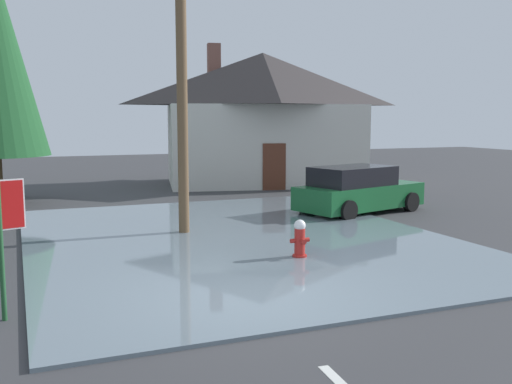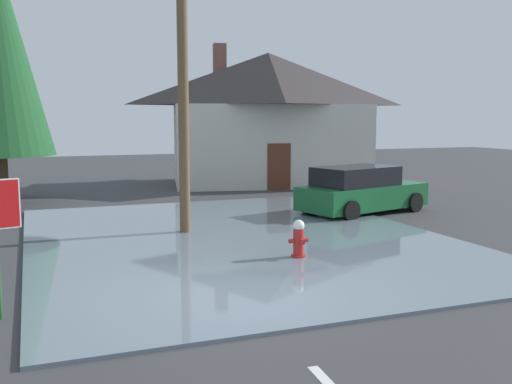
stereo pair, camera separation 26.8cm
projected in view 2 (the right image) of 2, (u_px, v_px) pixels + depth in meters
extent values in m
cube|color=#38383A|center=(243.00, 303.00, 10.12)|extent=(80.00, 80.00, 0.10)
cube|color=slate|center=(237.00, 238.00, 15.13)|extent=(10.21, 13.07, 0.07)
cube|color=silver|center=(221.00, 331.00, 8.64)|extent=(3.18, 0.58, 0.01)
cylinder|color=#AD231E|center=(298.00, 257.00, 12.98)|extent=(0.32, 0.32, 0.11)
cylinder|color=#AD231E|center=(299.00, 242.00, 12.94)|extent=(0.23, 0.23, 0.59)
sphere|color=white|center=(299.00, 226.00, 12.89)|extent=(0.26, 0.26, 0.26)
cylinder|color=#AD231E|center=(291.00, 241.00, 12.88)|extent=(0.11, 0.10, 0.10)
cylinder|color=#AD231E|center=(306.00, 240.00, 13.00)|extent=(0.11, 0.10, 0.10)
cylinder|color=#AD231E|center=(302.00, 242.00, 12.78)|extent=(0.12, 0.11, 0.12)
cylinder|color=brown|center=(183.00, 69.00, 15.26)|extent=(0.28, 0.28, 8.70)
cube|color=beige|center=(268.00, 144.00, 27.68)|extent=(9.54, 6.97, 3.67)
pyramid|color=#332D2D|center=(268.00, 79.00, 27.30)|extent=(10.30, 7.52, 2.39)
cube|color=brown|center=(220.00, 67.00, 27.82)|extent=(0.71, 0.71, 2.15)
cube|color=#592D1E|center=(279.00, 167.00, 25.18)|extent=(0.99, 0.27, 2.00)
cube|color=#195B2D|center=(363.00, 196.00, 19.28)|extent=(4.76, 2.95, 0.75)
cube|color=black|center=(356.00, 176.00, 18.98)|extent=(2.99, 2.26, 0.61)
cylinder|color=black|center=(373.00, 196.00, 20.92)|extent=(0.68, 0.39, 0.64)
cylinder|color=black|center=(415.00, 202.00, 19.49)|extent=(0.68, 0.39, 0.64)
cylinder|color=black|center=(310.00, 204.00, 19.13)|extent=(0.68, 0.39, 0.64)
cylinder|color=black|center=(350.00, 211.00, 17.69)|extent=(0.68, 0.39, 0.64)
cylinder|color=#4C3823|center=(1.00, 179.00, 21.32)|extent=(0.48, 0.48, 1.75)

